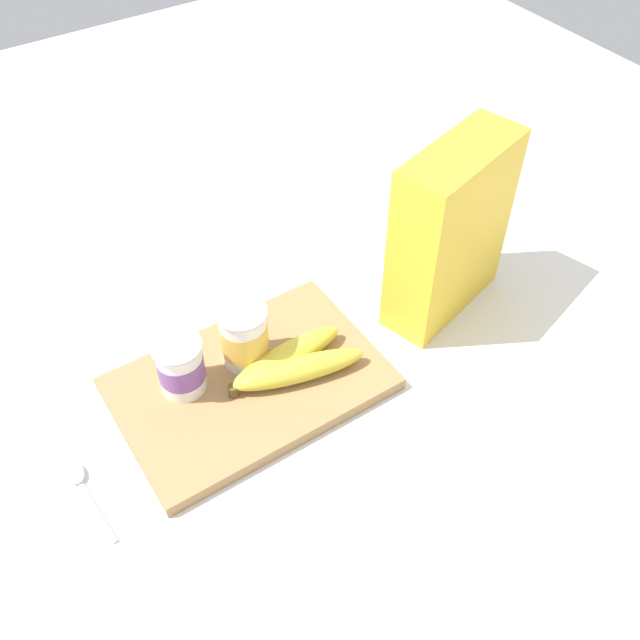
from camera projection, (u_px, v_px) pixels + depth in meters
name	position (u px, v px, depth m)	size (l,w,h in m)	color
ground_plane	(250.00, 388.00, 0.97)	(2.40, 2.40, 0.00)	silver
cutting_board	(250.00, 384.00, 0.97)	(0.36, 0.23, 0.02)	#A37A4C
cereal_box	(450.00, 232.00, 1.00)	(0.20, 0.08, 0.27)	yellow
yogurt_cup_front	(181.00, 366.00, 0.92)	(0.07, 0.07, 0.08)	white
yogurt_cup_back	(244.00, 336.00, 0.95)	(0.07, 0.07, 0.09)	white
banana_bunch	(293.00, 363.00, 0.96)	(0.19, 0.09, 0.03)	gold
spoon	(83.00, 487.00, 0.86)	(0.03, 0.13, 0.01)	silver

